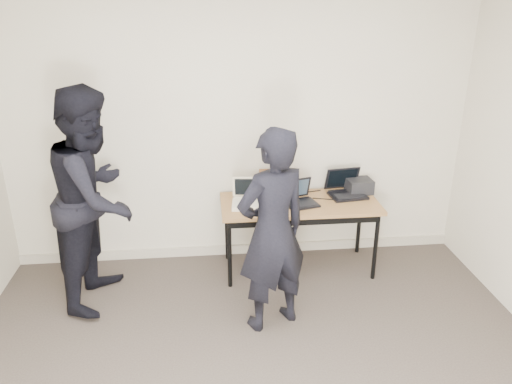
{
  "coord_description": "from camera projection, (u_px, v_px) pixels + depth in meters",
  "views": [
    {
      "loc": [
        -0.31,
        -2.42,
        2.59
      ],
      "look_at": [
        0.1,
        1.6,
        0.95
      ],
      "focal_mm": 35.0,
      "sensor_mm": 36.0,
      "label": 1
    }
  ],
  "objects": [
    {
      "name": "room",
      "position": [
        268.0,
        234.0,
        2.73
      ],
      "size": [
        4.6,
        4.6,
        2.8
      ],
      "color": "#3F3730",
      "rests_on": "ground"
    },
    {
      "name": "desk",
      "position": [
        300.0,
        208.0,
        4.76
      ],
      "size": [
        1.5,
        0.65,
        0.72
      ],
      "rotation": [
        0.0,
        0.0,
        -0.0
      ],
      "color": "brown",
      "rests_on": "ground"
    },
    {
      "name": "laptop_beige",
      "position": [
        248.0,
        200.0,
        4.67
      ],
      "size": [
        0.33,
        0.32,
        0.24
      ],
      "rotation": [
        0.0,
        0.0,
        -0.1
      ],
      "color": "beige",
      "rests_on": "desk"
    },
    {
      "name": "laptop_center",
      "position": [
        299.0,
        198.0,
        4.7
      ],
      "size": [
        0.36,
        0.35,
        0.23
      ],
      "rotation": [
        0.0,
        0.0,
        0.27
      ],
      "color": "black",
      "rests_on": "desk"
    },
    {
      "name": "laptop_right",
      "position": [
        346.0,
        189.0,
        4.9
      ],
      "size": [
        0.39,
        0.37,
        0.25
      ],
      "rotation": [
        0.0,
        0.0,
        0.14
      ],
      "color": "black",
      "rests_on": "desk"
    },
    {
      "name": "leather_satchel",
      "position": [
        278.0,
        182.0,
        4.88
      ],
      "size": [
        0.36,
        0.18,
        0.25
      ],
      "rotation": [
        0.0,
        0.0,
        -0.01
      ],
      "color": "brown",
      "rests_on": "desk"
    },
    {
      "name": "tissue",
      "position": [
        281.0,
        167.0,
        4.83
      ],
      "size": [
        0.14,
        0.11,
        0.08
      ],
      "primitive_type": "ellipsoid",
      "rotation": [
        0.0,
        0.0,
        -0.05
      ],
      "color": "white",
      "rests_on": "leather_satchel"
    },
    {
      "name": "equipment_box",
      "position": [
        359.0,
        186.0,
        4.95
      ],
      "size": [
        0.26,
        0.23,
        0.14
      ],
      "primitive_type": "cube",
      "rotation": [
        0.0,
        0.0,
        0.1
      ],
      "color": "black",
      "rests_on": "desk"
    },
    {
      "name": "power_brick",
      "position": [
        280.0,
        209.0,
        4.55
      ],
      "size": [
        0.08,
        0.06,
        0.03
      ],
      "primitive_type": "cube",
      "rotation": [
        0.0,
        0.0,
        -0.11
      ],
      "color": "black",
      "rests_on": "desk"
    },
    {
      "name": "cables",
      "position": [
        305.0,
        201.0,
        4.77
      ],
      "size": [
        1.14,
        0.51,
        0.01
      ],
      "rotation": [
        0.0,
        0.0,
        0.16
      ],
      "color": "black",
      "rests_on": "desk"
    },
    {
      "name": "person_typist",
      "position": [
        272.0,
        232.0,
        3.88
      ],
      "size": [
        0.73,
        0.62,
        1.69
      ],
      "primitive_type": "imported",
      "rotation": [
        0.0,
        0.0,
        3.57
      ],
      "color": "black",
      "rests_on": "ground"
    },
    {
      "name": "person_observer",
      "position": [
        95.0,
        198.0,
        4.23
      ],
      "size": [
        0.88,
        1.05,
        1.91
      ],
      "primitive_type": "imported",
      "rotation": [
        0.0,
        0.0,
        1.38
      ],
      "color": "black",
      "rests_on": "ground"
    },
    {
      "name": "baseboard",
      "position": [
        241.0,
        249.0,
        5.28
      ],
      "size": [
        4.5,
        0.03,
        0.1
      ],
      "primitive_type": "cube",
      "color": "#B0A691",
      "rests_on": "ground"
    }
  ]
}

